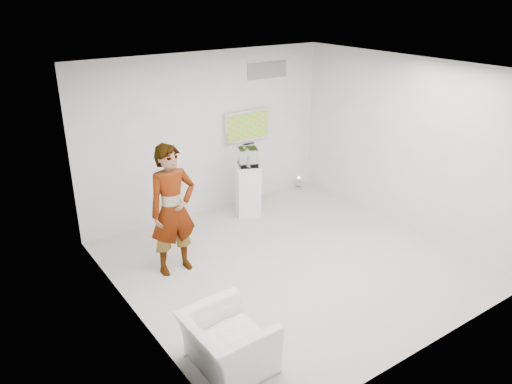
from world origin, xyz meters
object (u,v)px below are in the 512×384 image
Objects in this scene: person at (173,210)px; armchair at (227,342)px; floor_uplight at (299,183)px; tv at (247,126)px; pedestal at (248,190)px.

person reaches higher than armchair.
armchair is at bearing -137.73° from floor_uplight.
armchair is at bearing -126.64° from tv.
armchair is at bearing -102.01° from person.
armchair is (-0.46, -2.23, -0.68)m from person.
tv reaches higher than pedestal.
person is 2.38m from armchair.
floor_uplight is (3.65, 1.51, -0.87)m from person.
tv is 1.03× the size of pedestal.
person reaches higher than floor_uplight.
floor_uplight is at bearing -4.84° from tv.
armchair is 5.56m from floor_uplight.
person is at bearing -12.85° from armchair.
person is at bearing -152.57° from pedestal.
tv is 2.94m from person.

